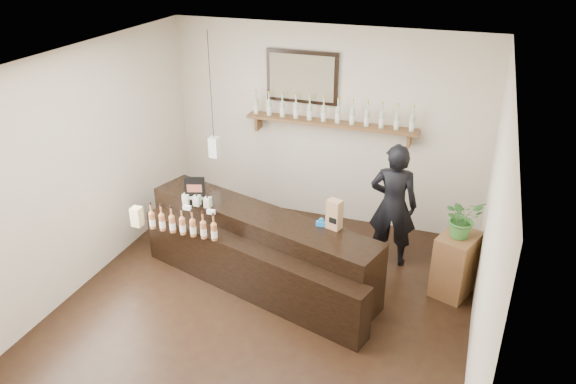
# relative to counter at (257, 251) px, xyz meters

# --- Properties ---
(ground) EXTENTS (5.00, 5.00, 0.00)m
(ground) POSITION_rel_counter_xyz_m (0.28, -0.58, -0.41)
(ground) COLOR black
(ground) RESTS_ON ground
(room_shell) EXTENTS (5.00, 5.00, 5.00)m
(room_shell) POSITION_rel_counter_xyz_m (0.28, -0.58, 1.29)
(room_shell) COLOR beige
(room_shell) RESTS_ON ground
(back_wall_decor) EXTENTS (2.66, 0.96, 1.69)m
(back_wall_decor) POSITION_rel_counter_xyz_m (0.13, 1.79, 1.35)
(back_wall_decor) COLOR brown
(back_wall_decor) RESTS_ON ground
(counter) EXTENTS (3.14, 1.70, 1.02)m
(counter) POSITION_rel_counter_xyz_m (0.00, 0.00, 0.00)
(counter) COLOR black
(counter) RESTS_ON ground
(promo_sign) EXTENTS (0.25, 0.10, 0.35)m
(promo_sign) POSITION_rel_counter_xyz_m (-0.84, 0.10, 0.64)
(promo_sign) COLOR black
(promo_sign) RESTS_ON counter
(paper_bag) EXTENTS (0.19, 0.16, 0.35)m
(paper_bag) POSITION_rel_counter_xyz_m (0.92, 0.07, 0.63)
(paper_bag) COLOR olive
(paper_bag) RESTS_ON counter
(tape_dispenser) EXTENTS (0.12, 0.05, 0.10)m
(tape_dispenser) POSITION_rel_counter_xyz_m (0.77, 0.07, 0.50)
(tape_dispenser) COLOR #1B71BD
(tape_dispenser) RESTS_ON counter
(side_cabinet) EXTENTS (0.54, 0.63, 0.77)m
(side_cabinet) POSITION_rel_counter_xyz_m (2.28, 0.55, -0.03)
(side_cabinet) COLOR brown
(side_cabinet) RESTS_ON ground
(potted_plant) EXTENTS (0.56, 0.54, 0.47)m
(potted_plant) POSITION_rel_counter_xyz_m (2.28, 0.55, 0.59)
(potted_plant) COLOR #36722D
(potted_plant) RESTS_ON side_cabinet
(shopkeeper) EXTENTS (0.69, 0.48, 1.84)m
(shopkeeper) POSITION_rel_counter_xyz_m (1.44, 0.97, 0.51)
(shopkeeper) COLOR black
(shopkeeper) RESTS_ON ground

